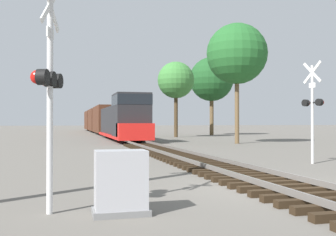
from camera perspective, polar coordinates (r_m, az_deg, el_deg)
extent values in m
plane|color=#666059|center=(10.97, 15.76, -9.86)|extent=(400.00, 400.00, 0.00)
cube|color=black|center=(9.23, 22.50, -11.09)|extent=(2.60, 0.22, 0.16)
cube|color=black|center=(9.71, 20.32, -10.58)|extent=(2.60, 0.22, 0.16)
cube|color=black|center=(10.20, 18.36, -10.10)|extent=(2.60, 0.22, 0.16)
cube|color=black|center=(10.70, 16.58, -9.65)|extent=(2.60, 0.22, 0.16)
cube|color=black|center=(11.21, 14.97, -9.24)|extent=(2.60, 0.22, 0.16)
cube|color=black|center=(11.73, 13.50, -8.86)|extent=(2.60, 0.22, 0.16)
cube|color=black|center=(12.26, 12.16, -8.50)|extent=(2.60, 0.22, 0.16)
cube|color=black|center=(12.79, 10.93, -8.17)|extent=(2.60, 0.22, 0.16)
cube|color=black|center=(13.33, 9.81, -7.87)|extent=(2.60, 0.22, 0.16)
cube|color=black|center=(13.87, 8.77, -7.58)|extent=(2.60, 0.22, 0.16)
cube|color=black|center=(14.42, 7.81, -7.32)|extent=(2.60, 0.22, 0.16)
cube|color=black|center=(14.98, 6.93, -7.07)|extent=(2.60, 0.22, 0.16)
cube|color=black|center=(15.53, 6.10, -6.84)|extent=(2.60, 0.22, 0.16)
cube|color=black|center=(16.09, 5.34, -6.62)|extent=(2.60, 0.22, 0.16)
cube|color=black|center=(16.65, 4.63, -6.42)|extent=(2.60, 0.22, 0.16)
cube|color=black|center=(17.22, 3.96, -6.23)|extent=(2.60, 0.22, 0.16)
cube|color=black|center=(17.78, 3.34, -6.05)|extent=(2.60, 0.22, 0.16)
cube|color=black|center=(18.35, 2.76, -5.88)|extent=(2.60, 0.22, 0.16)
cube|color=black|center=(18.92, 2.21, -5.72)|extent=(2.60, 0.22, 0.16)
cube|color=black|center=(19.50, 1.70, -5.57)|extent=(2.60, 0.22, 0.16)
cube|color=black|center=(20.07, 1.21, -5.43)|extent=(2.60, 0.22, 0.16)
cube|color=black|center=(20.65, 0.75, -5.29)|extent=(2.60, 0.22, 0.16)
cube|color=black|center=(21.22, 0.32, -5.16)|extent=(2.60, 0.22, 0.16)
cube|color=black|center=(21.80, -0.09, -5.04)|extent=(2.60, 0.22, 0.16)
cube|color=black|center=(22.38, -0.48, -4.93)|extent=(2.60, 0.22, 0.16)
cube|color=black|center=(22.96, -0.85, -4.82)|extent=(2.60, 0.22, 0.16)
cube|color=black|center=(23.54, -1.20, -4.71)|extent=(2.60, 0.22, 0.16)
cube|color=black|center=(24.13, -1.53, -4.61)|extent=(2.60, 0.22, 0.16)
cube|color=black|center=(24.71, -1.85, -4.52)|extent=(2.60, 0.22, 0.16)
cube|color=black|center=(25.29, -2.16, -4.43)|extent=(2.60, 0.22, 0.16)
cube|color=black|center=(25.88, -2.44, -4.34)|extent=(2.60, 0.22, 0.16)
cube|color=black|center=(26.46, -2.72, -4.26)|extent=(2.60, 0.22, 0.16)
cube|color=black|center=(27.05, -2.99, -4.18)|extent=(2.60, 0.22, 0.16)
cube|color=black|center=(27.64, -3.24, -4.10)|extent=(2.60, 0.22, 0.16)
cube|color=black|center=(28.22, -3.48, -4.03)|extent=(2.60, 0.22, 0.16)
cube|color=black|center=(28.81, -3.71, -3.96)|extent=(2.60, 0.22, 0.16)
cube|color=black|center=(29.40, -3.94, -3.89)|extent=(2.60, 0.22, 0.16)
cube|color=slate|center=(10.59, 12.36, -8.91)|extent=(0.07, 160.00, 0.15)
cube|color=slate|center=(11.31, 18.92, -8.36)|extent=(0.07, 160.00, 0.15)
cube|color=#232326|center=(42.83, -7.35, -0.51)|extent=(2.44, 12.96, 3.04)
cube|color=#232326|center=(33.86, -5.38, 0.23)|extent=(2.87, 4.07, 3.90)
cube|color=black|center=(33.91, -5.38, 2.55)|extent=(2.90, 4.11, 0.86)
cube|color=red|center=(31.86, -4.79, -1.99)|extent=(2.87, 1.85, 1.36)
cube|color=red|center=(40.10, -6.84, -2.51)|extent=(2.92, 18.14, 0.24)
cube|color=black|center=(34.15, -5.46, -2.73)|extent=(1.58, 2.20, 1.00)
cube|color=black|center=(46.06, -7.86, -2.17)|extent=(1.58, 2.20, 1.00)
cube|color=#4C2819|center=(56.70, -9.15, -0.19)|extent=(2.72, 12.02, 3.71)
cube|color=black|center=(52.83, -8.74, -2.02)|extent=(1.58, 2.20, 0.90)
cube|color=black|center=(60.60, -9.51, -1.84)|extent=(1.58, 2.20, 0.90)
cube|color=#4C2819|center=(70.13, -10.22, -0.27)|extent=(2.72, 12.02, 3.71)
cube|color=black|center=(66.25, -9.96, -1.73)|extent=(1.58, 2.20, 0.90)
cube|color=black|center=(74.04, -10.46, -1.61)|extent=(1.58, 2.20, 0.90)
cube|color=#4C2819|center=(83.58, -10.94, -0.32)|extent=(2.72, 12.02, 3.71)
cube|color=black|center=(79.70, -10.76, -1.54)|extent=(1.58, 2.20, 0.90)
cube|color=black|center=(87.49, -11.11, -1.45)|extent=(1.58, 2.20, 0.90)
cylinder|color=silver|center=(7.92, -16.77, 2.36)|extent=(0.12, 0.12, 4.35)
cube|color=white|center=(8.23, -16.73, 15.49)|extent=(0.34, 0.88, 0.93)
cube|color=white|center=(8.23, -16.73, 15.49)|extent=(0.34, 0.88, 0.93)
cube|color=black|center=(7.96, -16.76, 5.43)|extent=(0.34, 0.83, 0.06)
cylinder|color=black|center=(8.28, -15.87, 5.19)|extent=(0.27, 0.34, 0.30)
sphere|color=red|center=(8.32, -16.52, 5.16)|extent=(0.26, 0.26, 0.26)
cylinder|color=black|center=(7.96, -16.76, 5.43)|extent=(0.27, 0.34, 0.30)
sphere|color=red|center=(7.99, -17.43, 5.40)|extent=(0.26, 0.26, 0.26)
cylinder|color=black|center=(7.63, -17.72, 5.68)|extent=(0.27, 0.34, 0.30)
sphere|color=red|center=(7.67, -18.42, 5.65)|extent=(0.26, 0.26, 0.26)
cube|color=white|center=(8.10, -16.74, 11.75)|extent=(0.13, 0.31, 0.20)
cylinder|color=silver|center=(17.80, 20.21, 0.49)|extent=(0.12, 0.12, 4.19)
cube|color=white|center=(17.93, 20.19, 6.24)|extent=(0.29, 0.90, 0.93)
cube|color=white|center=(17.93, 20.19, 6.24)|extent=(0.29, 0.90, 0.93)
cube|color=black|center=(17.82, 20.21, 2.11)|extent=(0.30, 0.84, 0.06)
cylinder|color=black|center=(17.60, 21.10, 2.15)|extent=(0.26, 0.34, 0.30)
sphere|color=red|center=(17.68, 21.30, 2.14)|extent=(0.26, 0.26, 0.26)
cylinder|color=black|center=(18.04, 19.34, 2.08)|extent=(0.26, 0.34, 0.30)
sphere|color=red|center=(18.12, 19.54, 2.07)|extent=(0.26, 0.26, 0.26)
cube|color=white|center=(17.87, 20.20, 4.49)|extent=(0.12, 0.32, 0.20)
cube|color=slate|center=(7.75, -6.87, -13.34)|extent=(1.07, 0.66, 0.12)
cube|color=#ADADB2|center=(7.63, -6.86, -8.83)|extent=(0.97, 0.60, 1.11)
cylinder|color=brown|center=(32.86, 9.98, 1.48)|extent=(0.36, 0.36, 5.92)
sphere|color=#236028|center=(33.32, 9.96, 9.17)|extent=(5.01, 5.01, 5.01)
cylinder|color=#473521|center=(46.07, 1.16, 0.57)|extent=(0.44, 0.44, 5.43)
sphere|color=#3D7F38|center=(46.32, 1.16, 5.53)|extent=(4.31, 4.31, 4.31)
cylinder|color=brown|center=(53.77, 6.35, 0.63)|extent=(0.54, 0.54, 5.83)
sphere|color=#1E5123|center=(54.08, 6.34, 5.63)|extent=(5.99, 5.99, 5.99)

